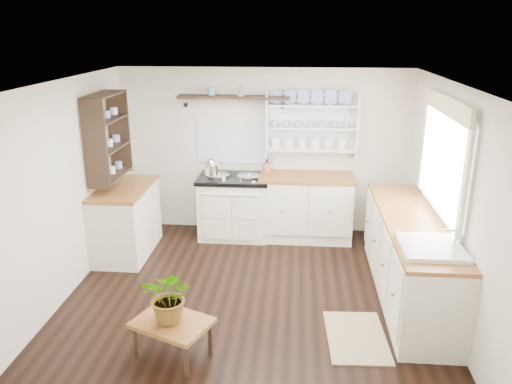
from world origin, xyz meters
TOP-DOWN VIEW (x-y plane):
  - floor at (0.00, 0.00)m, footprint 4.00×3.80m
  - wall_back at (0.00, 1.90)m, footprint 4.00×0.02m
  - wall_right at (2.00, 0.00)m, footprint 0.02×3.80m
  - wall_left at (-2.00, 0.00)m, footprint 0.02×3.80m
  - ceiling at (0.00, 0.00)m, footprint 4.00×3.80m
  - window at (1.95, 0.15)m, footprint 0.08×1.55m
  - aga_cooker at (-0.39, 1.57)m, footprint 0.97×0.68m
  - back_cabinets at (0.60, 1.60)m, footprint 1.27×0.63m
  - right_cabinets at (1.70, 0.10)m, footprint 0.62×2.43m
  - belfast_sink at (1.70, -0.65)m, footprint 0.55×0.60m
  - left_cabinets at (-1.70, 0.90)m, footprint 0.62×1.13m
  - plate_rack at (0.65, 1.86)m, footprint 1.20×0.22m
  - high_shelf at (-0.40, 1.78)m, footprint 1.50×0.29m
  - left_shelving at (-1.84, 0.90)m, footprint 0.28×0.80m
  - kettle at (-0.67, 1.45)m, footprint 0.17×0.17m
  - utensil_crock at (0.05, 1.68)m, footprint 0.11×0.11m
  - center_table at (-0.60, -1.16)m, footprint 0.78×0.68m
  - potted_plant at (-0.60, -1.16)m, footprint 0.51×0.46m
  - floor_rug at (1.07, -0.76)m, footprint 0.59×0.88m

SIDE VIEW (x-z plane):
  - floor at x=0.00m, z-range -0.01..0.01m
  - floor_rug at x=1.07m, z-range 0.00..0.02m
  - center_table at x=-0.60m, z-range 0.13..0.48m
  - aga_cooker at x=-0.39m, z-range -0.01..0.89m
  - right_cabinets at x=1.70m, z-range 0.01..0.91m
  - left_cabinets at x=-1.70m, z-range 0.01..0.91m
  - back_cabinets at x=0.60m, z-range 0.01..0.91m
  - potted_plant at x=-0.60m, z-range 0.35..0.85m
  - belfast_sink at x=1.70m, z-range 0.58..1.03m
  - utensil_crock at x=0.05m, z-range 0.91..1.04m
  - kettle at x=-0.67m, z-range 0.93..1.14m
  - wall_back at x=0.00m, z-range 0.00..2.30m
  - wall_right at x=2.00m, z-range 0.00..2.30m
  - wall_left at x=-2.00m, z-range 0.00..2.30m
  - left_shelving at x=-1.84m, z-range 1.02..2.08m
  - plate_rack at x=0.65m, z-range 1.11..2.01m
  - window at x=1.95m, z-range 0.95..2.17m
  - high_shelf at x=-0.40m, z-range 1.83..1.99m
  - ceiling at x=0.00m, z-range 2.29..2.30m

